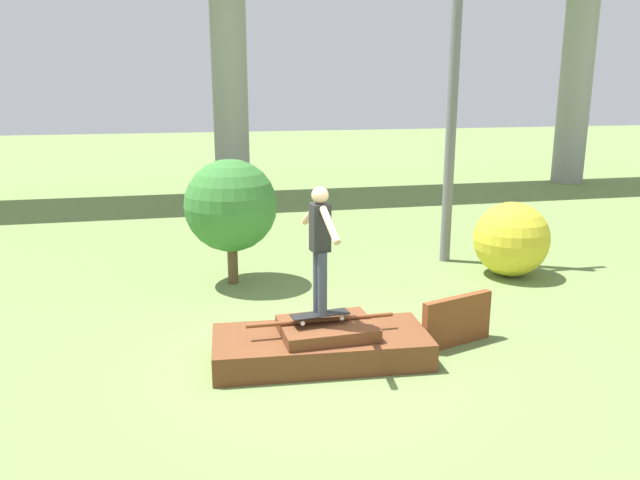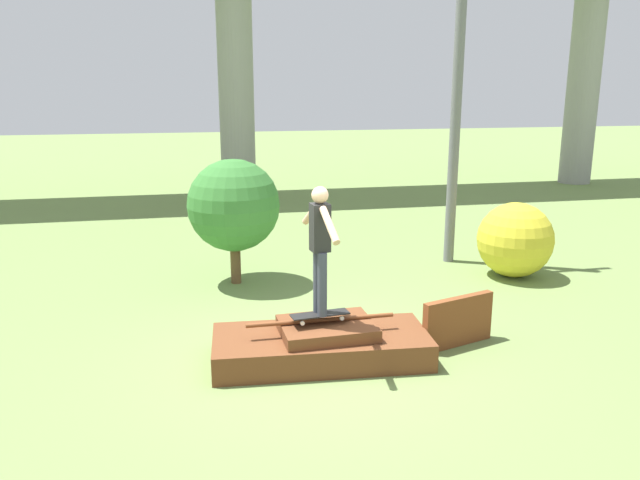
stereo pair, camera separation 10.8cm
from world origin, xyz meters
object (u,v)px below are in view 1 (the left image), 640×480
at_px(skater, 320,241).
at_px(bush_yellow_flowering, 511,239).
at_px(tree_behind_left, 231,206).
at_px(skateboard, 320,315).
at_px(utility_pole, 453,80).

xyz_separation_m(skater, bush_yellow_flowering, (4.28, 2.90, -0.91)).
distance_m(skater, tree_behind_left, 3.64).
bearing_deg(skateboard, utility_pole, 49.37).
bearing_deg(bush_yellow_flowering, utility_pole, 122.77).
bearing_deg(skater, bush_yellow_flowering, 34.13).
relative_size(utility_pole, tree_behind_left, 3.07).
bearing_deg(skater, utility_pole, 49.37).
bearing_deg(tree_behind_left, skater, -77.35).
height_order(skater, bush_yellow_flowering, skater).
relative_size(utility_pole, bush_yellow_flowering, 4.95).
bearing_deg(skateboard, bush_yellow_flowering, 34.13).
bearing_deg(tree_behind_left, bush_yellow_flowering, -7.26).
bearing_deg(skater, skateboard, 116.57).
xyz_separation_m(tree_behind_left, bush_yellow_flowering, (5.08, -0.65, -0.72)).
bearing_deg(utility_pole, skater, -130.63).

